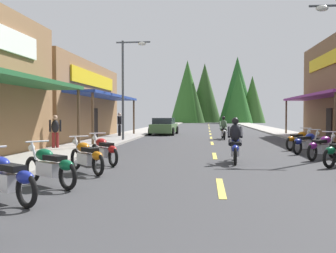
# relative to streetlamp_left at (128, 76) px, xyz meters

# --- Properties ---
(ground) EXTENTS (10.14, 94.25, 0.10)m
(ground) POSITION_rel_streetlamp_left_xyz_m (5.15, 9.49, -4.09)
(ground) COLOR #38383A
(sidewalk_left) EXTENTS (2.75, 94.25, 0.12)m
(sidewalk_left) POSITION_rel_streetlamp_left_xyz_m (-1.30, 9.49, -3.98)
(sidewalk_left) COLOR #9E9991
(sidewalk_left) RESTS_ON ground
(sidewalk_right) EXTENTS (2.75, 94.25, 0.12)m
(sidewalk_right) POSITION_rel_streetlamp_left_xyz_m (11.60, 9.49, -3.98)
(sidewalk_right) COLOR #9E9991
(sidewalk_right) RESTS_ON ground
(centerline_dashes) EXTENTS (0.16, 66.96, 0.01)m
(centerline_dashes) POSITION_rel_streetlamp_left_xyz_m (5.15, 12.63, -4.04)
(centerline_dashes) COLOR #E0C64C
(centerline_dashes) RESTS_ON ground
(storefront_left_far) EXTENTS (9.35, 12.86, 5.11)m
(storefront_left_far) POSITION_rel_streetlamp_left_xyz_m (-6.41, 1.80, -1.48)
(storefront_left_far) COLOR olive
(storefront_left_far) RESTS_ON ground
(streetlamp_left) EXTENTS (2.11, 0.30, 6.21)m
(streetlamp_left) POSITION_rel_streetlamp_left_xyz_m (0.00, 0.00, 0.00)
(streetlamp_left) COLOR #474C51
(streetlamp_left) RESTS_ON ground
(motorcycle_parked_right_4) EXTENTS (1.57, 1.60, 1.04)m
(motorcycle_parked_right_4) POSITION_rel_streetlamp_left_xyz_m (9.09, -8.51, -3.55)
(motorcycle_parked_right_4) COLOR black
(motorcycle_parked_right_4) RESTS_ON ground
(motorcycle_parked_right_5) EXTENTS (1.61, 1.56, 1.04)m
(motorcycle_parked_right_5) POSITION_rel_streetlamp_left_xyz_m (9.09, -6.38, -3.55)
(motorcycle_parked_right_5) COLOR black
(motorcycle_parked_right_5) RESTS_ON ground
(motorcycle_parked_right_6) EXTENTS (1.62, 1.55, 1.04)m
(motorcycle_parked_right_6) POSITION_rel_streetlamp_left_xyz_m (9.20, -4.56, -3.55)
(motorcycle_parked_right_6) COLOR black
(motorcycle_parked_right_6) RESTS_ON ground
(motorcycle_parked_left_1) EXTENTS (1.85, 1.25, 1.04)m
(motorcycle_parked_left_1) POSITION_rel_streetlamp_left_xyz_m (1.05, -16.22, -3.55)
(motorcycle_parked_left_1) COLOR black
(motorcycle_parked_left_1) RESTS_ON ground
(motorcycle_parked_left_2) EXTENTS (1.80, 1.32, 1.04)m
(motorcycle_parked_left_2) POSITION_rel_streetlamp_left_xyz_m (1.21, -14.57, -3.55)
(motorcycle_parked_left_2) COLOR black
(motorcycle_parked_left_2) RESTS_ON ground
(motorcycle_parked_left_3) EXTENTS (1.52, 1.64, 1.04)m
(motorcycle_parked_left_3) POSITION_rel_streetlamp_left_xyz_m (1.42, -12.50, -3.55)
(motorcycle_parked_left_3) COLOR black
(motorcycle_parked_left_3) RESTS_ON ground
(motorcycle_parked_left_4) EXTENTS (1.42, 1.73, 1.04)m
(motorcycle_parked_left_4) POSITION_rel_streetlamp_left_xyz_m (1.40, -10.61, -3.55)
(motorcycle_parked_left_4) COLOR black
(motorcycle_parked_left_4) RESTS_ON ground
(rider_cruising_lead) EXTENTS (0.60, 2.14, 1.57)m
(rider_cruising_lead) POSITION_rel_streetlamp_left_xyz_m (5.81, -9.74, -3.39)
(rider_cruising_lead) COLOR black
(rider_cruising_lead) RESTS_ON ground
(rider_cruising_trailing) EXTENTS (0.60, 2.14, 1.57)m
(rider_cruising_trailing) POSITION_rel_streetlamp_left_xyz_m (5.96, 2.86, -3.39)
(rider_cruising_trailing) COLOR black
(rider_cruising_trailing) RESTS_ON ground
(pedestrian_by_shop) EXTENTS (0.43, 0.46, 1.81)m
(pedestrian_by_shop) POSITION_rel_streetlamp_left_xyz_m (-1.50, 4.13, -2.98)
(pedestrian_by_shop) COLOR black
(pedestrian_by_shop) RESTS_ON ground
(pedestrian_browsing) EXTENTS (0.48, 0.42, 1.65)m
(pedestrian_browsing) POSITION_rel_streetlamp_left_xyz_m (-2.22, -5.94, -3.09)
(pedestrian_browsing) COLOR maroon
(pedestrian_browsing) RESTS_ON ground
(parked_car_curbside) EXTENTS (2.19, 4.36, 1.40)m
(parked_car_curbside) POSITION_rel_streetlamp_left_xyz_m (1.28, 8.45, -3.36)
(parked_car_curbside) COLOR #4C723F
(parked_car_curbside) RESTS_ON ground
(treeline_backdrop) EXTENTS (19.70, 14.29, 13.95)m
(treeline_backdrop) POSITION_rel_streetlamp_left_xyz_m (6.24, 58.06, 2.08)
(treeline_backdrop) COLOR #2F5023
(treeline_backdrop) RESTS_ON ground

